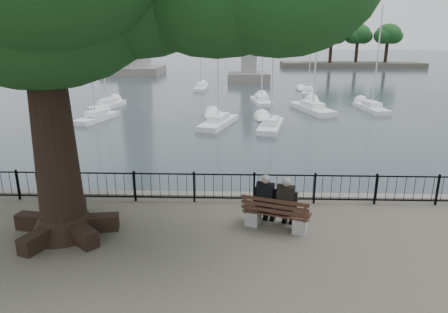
{
  "coord_description": "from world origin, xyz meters",
  "views": [
    {
      "loc": [
        0.43,
        -9.92,
        5.33
      ],
      "look_at": [
        0.0,
        2.5,
        1.6
      ],
      "focal_mm": 32.0,
      "sensor_mm": 36.0,
      "label": 1
    }
  ],
  "objects_px": {
    "person_left": "(266,202)",
    "person_right": "(286,204)",
    "lion_monument": "(249,66)",
    "bench": "(276,217)"
  },
  "relations": [
    {
      "from": "person_right",
      "to": "lion_monument",
      "type": "height_order",
      "value": "lion_monument"
    },
    {
      "from": "person_left",
      "to": "person_right",
      "type": "distance_m",
      "value": 0.59
    },
    {
      "from": "person_left",
      "to": "bench",
      "type": "bearing_deg",
      "value": -37.69
    },
    {
      "from": "person_left",
      "to": "person_right",
      "type": "relative_size",
      "value": 1.0
    },
    {
      "from": "bench",
      "to": "person_right",
      "type": "relative_size",
      "value": 1.25
    },
    {
      "from": "bench",
      "to": "person_left",
      "type": "distance_m",
      "value": 0.52
    },
    {
      "from": "person_right",
      "to": "lion_monument",
      "type": "xyz_separation_m",
      "value": [
        0.15,
        49.29,
        0.49
      ]
    },
    {
      "from": "person_right",
      "to": "lion_monument",
      "type": "bearing_deg",
      "value": 89.82
    },
    {
      "from": "bench",
      "to": "lion_monument",
      "type": "bearing_deg",
      "value": 89.49
    },
    {
      "from": "bench",
      "to": "person_right",
      "type": "distance_m",
      "value": 0.48
    }
  ]
}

